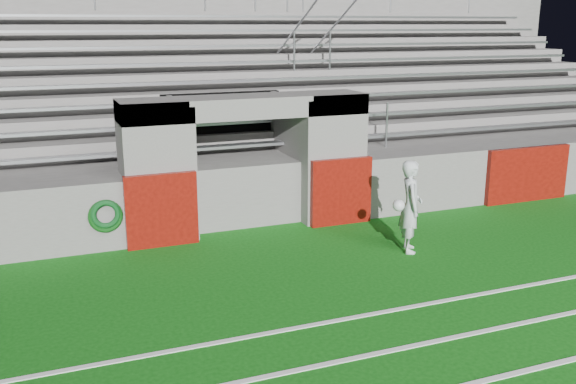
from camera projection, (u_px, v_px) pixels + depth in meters
name	position (u px, v px, depth m)	size (l,w,h in m)	color
ground	(320.00, 291.00, 9.72)	(90.00, 90.00, 0.00)	#0D530E
stadium_structure	(192.00, 122.00, 16.50)	(26.00, 8.48, 5.42)	#615F5C
goalkeeper_with_ball	(410.00, 206.00, 11.25)	(0.77, 0.71, 1.65)	silver
hose_coil	(106.00, 215.00, 11.18)	(0.60, 0.15, 0.61)	#0D4211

